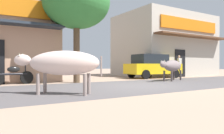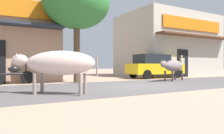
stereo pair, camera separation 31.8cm
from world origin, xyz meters
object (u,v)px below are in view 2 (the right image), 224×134
Objects in this scene: parked_hatchback_car at (154,66)px; roadside_tree at (77,3)px; cow_near_brown at (58,63)px; cow_far_dark at (173,66)px; parked_motorcycle at (14,74)px; pedestrian_by_shop at (181,64)px.

roadside_tree is at bearing -170.22° from parked_hatchback_car.
cow_near_brown is 7.71m from cow_far_dark.
pedestrian_by_shop reaches higher than parked_motorcycle.
roadside_tree reaches higher than parked_motorcycle.
roadside_tree is 7.00m from parked_hatchback_car.
cow_far_dark is at bearing -143.54° from pedestrian_by_shop.
parked_motorcycle is 11.66m from pedestrian_by_shop.
roadside_tree is 2.91× the size of parked_motorcycle.
parked_motorcycle is (-2.92, 0.55, -3.64)m from roadside_tree.
roadside_tree reaches higher than pedestrian_by_shop.
cow_far_dark is (-0.83, -2.60, 0.02)m from parked_hatchback_car.
cow_near_brown is at bearing -148.86° from parked_hatchback_car.
cow_near_brown is at bearing -79.26° from parked_motorcycle.
parked_hatchback_car reaches higher than cow_far_dark.
cow_near_brown reaches higher than parked_motorcycle.
parked_motorcycle is at bearing -177.81° from pedestrian_by_shop.
cow_near_brown is at bearing -118.08° from roadside_tree.
cow_near_brown is (-2.07, -3.89, -3.15)m from roadside_tree.
parked_hatchback_car is 1.67× the size of cow_near_brown.
cow_near_brown is 0.92× the size of cow_far_dark.
roadside_tree is 2.26× the size of cow_near_brown.
cow_near_brown is (0.84, -4.44, 0.49)m from parked_motorcycle.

